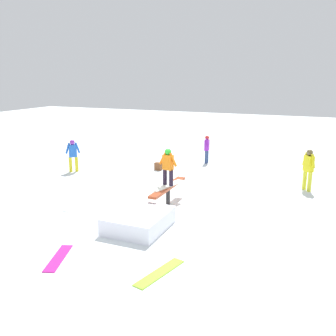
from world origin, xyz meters
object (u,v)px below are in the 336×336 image
object	(u,v)px
rail_feature	(168,189)
loose_snowboard_lime	(160,273)
bystander_blue	(73,154)
backpack_on_snow	(158,166)
bystander_yellow	(308,168)
loose_snowboard_white	(81,204)
main_rider_on_rail	(168,168)
bystander_purple	(207,148)
loose_snowboard_magenta	(58,258)

from	to	relation	value
rail_feature	loose_snowboard_lime	bearing A→B (deg)	-159.11
bystander_blue	backpack_on_snow	xyz separation A→B (m)	(1.71, -3.34, -0.63)
bystander_yellow	loose_snowboard_white	size ratio (longest dim) A/B	1.02
main_rider_on_rail	loose_snowboard_white	world-z (taller)	main_rider_on_rail
bystander_purple	loose_snowboard_magenta	bearing A→B (deg)	173.42
loose_snowboard_magenta	loose_snowboard_lime	xyz separation A→B (m)	(0.31, -2.46, 0.00)
loose_snowboard_white	backpack_on_snow	size ratio (longest dim) A/B	4.47
main_rider_on_rail	bystander_blue	world-z (taller)	main_rider_on_rail
loose_snowboard_white	backpack_on_snow	xyz separation A→B (m)	(5.20, -0.44, 0.16)
bystander_yellow	loose_snowboard_white	world-z (taller)	bystander_yellow
bystander_purple	rail_feature	bearing A→B (deg)	-179.14
loose_snowboard_white	main_rider_on_rail	bearing A→B (deg)	-63.18
bystander_yellow	loose_snowboard_lime	distance (m)	8.05
bystander_blue	backpack_on_snow	size ratio (longest dim) A/B	4.20
main_rider_on_rail	bystander_blue	xyz separation A→B (m)	(2.45, 5.57, -0.46)
backpack_on_snow	loose_snowboard_lime	bearing A→B (deg)	-58.04
bystander_yellow	bystander_purple	world-z (taller)	bystander_yellow
loose_snowboard_white	backpack_on_snow	distance (m)	5.22
bystander_yellow	loose_snowboard_magenta	bearing A→B (deg)	105.58
bystander_blue	loose_snowboard_lime	world-z (taller)	bystander_blue
backpack_on_snow	bystander_blue	bearing A→B (deg)	-145.55
main_rider_on_rail	bystander_purple	size ratio (longest dim) A/B	1.16
rail_feature	bystander_yellow	bearing A→B (deg)	-48.83
bystander_purple	loose_snowboard_white	size ratio (longest dim) A/B	0.88
main_rider_on_rail	loose_snowboard_magenta	distance (m)	4.63
rail_feature	main_rider_on_rail	world-z (taller)	main_rider_on_rail
bystander_purple	loose_snowboard_white	world-z (taller)	bystander_purple
bystander_blue	loose_snowboard_magenta	bearing A→B (deg)	-95.74
loose_snowboard_lime	backpack_on_snow	xyz separation A→B (m)	(8.20, 3.75, 0.16)
bystander_yellow	bystander_purple	bearing A→B (deg)	17.57
main_rider_on_rail	loose_snowboard_magenta	bearing A→B (deg)	-178.87
loose_snowboard_lime	loose_snowboard_white	bearing A→B (deg)	-111.44
rail_feature	loose_snowboard_white	size ratio (longest dim) A/B	1.60
loose_snowboard_magenta	bystander_yellow	bearing A→B (deg)	-52.34
loose_snowboard_magenta	bystander_purple	bearing A→B (deg)	-21.38
rail_feature	bystander_blue	world-z (taller)	bystander_blue
main_rider_on_rail	bystander_blue	size ratio (longest dim) A/B	1.09
loose_snowboard_magenta	main_rider_on_rail	bearing A→B (deg)	-32.05
rail_feature	loose_snowboard_magenta	world-z (taller)	rail_feature
bystander_blue	rail_feature	bearing A→B (deg)	-63.67
main_rider_on_rail	backpack_on_snow	size ratio (longest dim) A/B	4.56
loose_snowboard_magenta	loose_snowboard_lime	world-z (taller)	same
main_rider_on_rail	loose_snowboard_white	bearing A→B (deg)	124.70
main_rider_on_rail	loose_snowboard_lime	distance (m)	4.50
main_rider_on_rail	loose_snowboard_lime	bearing A→B (deg)	-146.05
bystander_blue	loose_snowboard_white	world-z (taller)	bystander_blue
bystander_yellow	backpack_on_snow	distance (m)	6.40
bystander_purple	bystander_blue	distance (m)	6.27
bystander_yellow	loose_snowboard_lime	size ratio (longest dim) A/B	1.06
bystander_blue	loose_snowboard_lime	distance (m)	9.64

